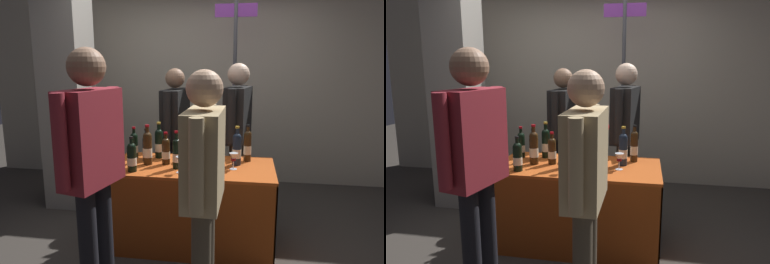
% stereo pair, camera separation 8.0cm
% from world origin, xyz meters
% --- Properties ---
extents(ground_plane, '(12.00, 12.00, 0.00)m').
position_xyz_m(ground_plane, '(0.00, 0.00, 0.00)').
color(ground_plane, '#38332D').
extents(back_partition, '(6.45, 0.12, 2.72)m').
position_xyz_m(back_partition, '(0.00, 1.86, 1.36)').
color(back_partition, '#B2A893').
rests_on(back_partition, ground_plane).
extents(concrete_pillar, '(0.47, 0.47, 3.01)m').
position_xyz_m(concrete_pillar, '(-1.51, 0.69, 1.51)').
color(concrete_pillar, gray).
rests_on(concrete_pillar, ground_plane).
extents(tasting_table, '(1.44, 0.74, 0.73)m').
position_xyz_m(tasting_table, '(0.00, 0.00, 0.50)').
color(tasting_table, '#B74C19').
rests_on(tasting_table, ground_plane).
extents(featured_wine_bottle, '(0.08, 0.08, 0.35)m').
position_xyz_m(featured_wine_bottle, '(0.39, 0.08, 0.88)').
color(featured_wine_bottle, '#192333').
rests_on(featured_wine_bottle, tasting_table).
extents(display_bottle_0, '(0.07, 0.07, 0.30)m').
position_xyz_m(display_bottle_0, '(-0.58, 0.16, 0.85)').
color(display_bottle_0, black).
rests_on(display_bottle_0, tasting_table).
extents(display_bottle_1, '(0.08, 0.08, 0.30)m').
position_xyz_m(display_bottle_1, '(-0.44, 0.09, 0.85)').
color(display_bottle_1, '#192333').
rests_on(display_bottle_1, tasting_table).
extents(display_bottle_2, '(0.07, 0.07, 0.33)m').
position_xyz_m(display_bottle_2, '(-0.12, -0.11, 0.87)').
color(display_bottle_2, black).
rests_on(display_bottle_2, tasting_table).
extents(display_bottle_3, '(0.08, 0.08, 0.34)m').
position_xyz_m(display_bottle_3, '(-0.35, 0.20, 0.87)').
color(display_bottle_3, black).
rests_on(display_bottle_3, tasting_table).
extents(display_bottle_4, '(0.07, 0.07, 0.34)m').
position_xyz_m(display_bottle_4, '(0.48, 0.21, 0.88)').
color(display_bottle_4, '#38230F').
rests_on(display_bottle_4, tasting_table).
extents(display_bottle_5, '(0.08, 0.08, 0.30)m').
position_xyz_m(display_bottle_5, '(-0.47, -0.25, 0.85)').
color(display_bottle_5, black).
rests_on(display_bottle_5, tasting_table).
extents(display_bottle_6, '(0.07, 0.07, 0.29)m').
position_xyz_m(display_bottle_6, '(-0.23, -0.00, 0.85)').
color(display_bottle_6, '#38230F').
rests_on(display_bottle_6, tasting_table).
extents(display_bottle_7, '(0.08, 0.08, 0.36)m').
position_xyz_m(display_bottle_7, '(-0.39, -0.03, 0.88)').
color(display_bottle_7, '#38230F').
rests_on(display_bottle_7, tasting_table).
extents(wine_glass_near_vendor, '(0.08, 0.08, 0.14)m').
position_xyz_m(wine_glass_near_vendor, '(0.37, -0.06, 0.83)').
color(wine_glass_near_vendor, silver).
rests_on(wine_glass_near_vendor, tasting_table).
extents(wine_glass_mid, '(0.07, 0.07, 0.14)m').
position_xyz_m(wine_glass_mid, '(-0.06, -0.22, 0.83)').
color(wine_glass_mid, silver).
rests_on(wine_glass_mid, tasting_table).
extents(flower_vase, '(0.10, 0.09, 0.39)m').
position_xyz_m(flower_vase, '(0.22, -0.03, 0.84)').
color(flower_vase, slate).
rests_on(flower_vase, tasting_table).
extents(brochure_stand, '(0.05, 0.15, 0.14)m').
position_xyz_m(brochure_stand, '(0.36, 0.25, 0.80)').
color(brochure_stand, silver).
rests_on(brochure_stand, tasting_table).
extents(vendor_presenter, '(0.26, 0.63, 1.56)m').
position_xyz_m(vendor_presenter, '(-0.32, 0.85, 0.93)').
color(vendor_presenter, black).
rests_on(vendor_presenter, ground_plane).
extents(vendor_assistant, '(0.29, 0.58, 1.61)m').
position_xyz_m(vendor_assistant, '(0.37, 0.64, 0.97)').
color(vendor_assistant, '#4C4233').
rests_on(vendor_assistant, ground_plane).
extents(taster_foreground_right, '(0.30, 0.58, 1.71)m').
position_xyz_m(taster_foreground_right, '(-0.49, -0.93, 1.03)').
color(taster_foreground_right, black).
rests_on(taster_foreground_right, ground_plane).
extents(taster_foreground_left, '(0.22, 0.64, 1.58)m').
position_xyz_m(taster_foreground_left, '(0.22, -0.94, 0.95)').
color(taster_foreground_left, '#4C4233').
rests_on(taster_foreground_left, ground_plane).
extents(booth_signpost, '(0.47, 0.04, 2.29)m').
position_xyz_m(booth_signpost, '(0.31, 1.17, 1.35)').
color(booth_signpost, '#47474C').
rests_on(booth_signpost, ground_plane).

